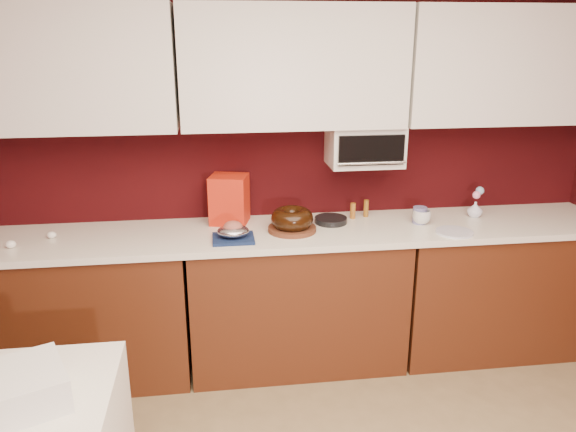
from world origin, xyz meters
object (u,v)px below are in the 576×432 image
(bundt_cake, at_px, (292,218))
(foil_ham_nest, at_px, (233,231))
(toaster_oven, at_px, (364,145))
(flower_vase, at_px, (475,208))
(coffee_mug, at_px, (422,216))
(blue_jar, at_px, (420,215))
(pandoro_box, at_px, (229,199))
(newspaper_stack, at_px, (9,392))

(bundt_cake, distance_m, foil_ham_nest, 0.37)
(toaster_oven, relative_size, foil_ham_nest, 2.45)
(flower_vase, bearing_deg, bundt_cake, -174.63)
(coffee_mug, xyz_separation_m, blue_jar, (-0.01, 0.01, -0.00))
(coffee_mug, relative_size, flower_vase, 0.93)
(toaster_oven, height_order, bundt_cake, toaster_oven)
(foil_ham_nest, bearing_deg, toaster_oven, 19.76)
(flower_vase, bearing_deg, foil_ham_nest, -171.96)
(pandoro_box, height_order, blue_jar, pandoro_box)
(foil_ham_nest, height_order, coffee_mug, coffee_mug)
(coffee_mug, relative_size, newspaper_stack, 0.29)
(pandoro_box, xyz_separation_m, newspaper_stack, (-0.85, -1.55, -0.24))
(bundt_cake, xyz_separation_m, blue_jar, (0.81, 0.04, -0.03))
(foil_ham_nest, xyz_separation_m, blue_jar, (1.17, 0.15, -0.00))
(bundt_cake, bearing_deg, pandoro_box, 149.16)
(bundt_cake, relative_size, flower_vase, 2.21)
(blue_jar, height_order, flower_vase, flower_vase)
(blue_jar, bearing_deg, bundt_cake, -177.05)
(coffee_mug, bearing_deg, flower_vase, 12.51)
(toaster_oven, relative_size, newspaper_stack, 1.20)
(pandoro_box, relative_size, flower_vase, 2.63)
(blue_jar, xyz_separation_m, flower_vase, (0.40, 0.07, 0.01))
(pandoro_box, distance_m, newspaper_stack, 1.78)
(toaster_oven, distance_m, newspaper_stack, 2.34)
(toaster_oven, distance_m, bundt_cake, 0.65)
(toaster_oven, distance_m, foil_ham_nest, 0.99)
(foil_ham_nest, bearing_deg, blue_jar, 7.28)
(toaster_oven, height_order, foil_ham_nest, toaster_oven)
(pandoro_box, distance_m, coffee_mug, 1.21)
(coffee_mug, height_order, flower_vase, flower_vase)
(bundt_cake, height_order, foil_ham_nest, bundt_cake)
(toaster_oven, xyz_separation_m, flower_vase, (0.73, -0.08, -0.42))
(flower_vase, xyz_separation_m, newspaper_stack, (-2.43, -1.44, -0.14))
(toaster_oven, bearing_deg, bundt_cake, -158.07)
(newspaper_stack, bearing_deg, blue_jar, 34.07)
(flower_vase, bearing_deg, toaster_oven, 173.81)
(blue_jar, height_order, newspaper_stack, blue_jar)
(foil_ham_nest, xyz_separation_m, coffee_mug, (1.18, 0.13, -0.00))
(toaster_oven, relative_size, flower_vase, 3.90)
(toaster_oven, distance_m, flower_vase, 0.85)
(blue_jar, distance_m, flower_vase, 0.41)
(flower_vase, distance_m, newspaper_stack, 2.83)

